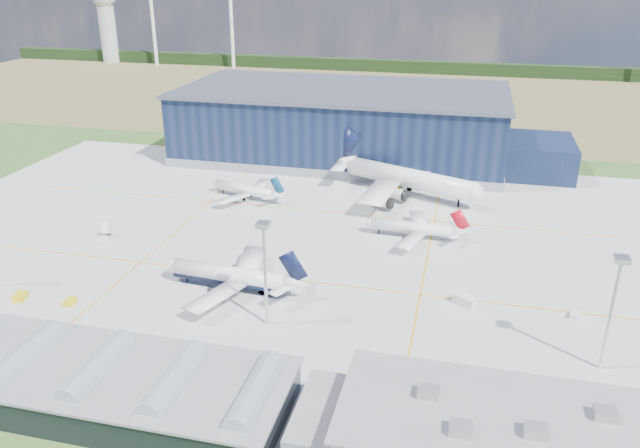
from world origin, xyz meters
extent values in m
plane|color=#305821|center=(0.00, 0.00, 0.00)|extent=(600.00, 600.00, 0.00)
cube|color=#A8A8A2|center=(0.00, 10.00, 0.03)|extent=(220.00, 160.00, 0.06)
cube|color=#E69F0C|center=(0.00, -10.00, 0.07)|extent=(180.00, 0.40, 0.02)
cube|color=#E69F0C|center=(0.00, 35.00, 0.07)|extent=(180.00, 0.40, 0.02)
cube|color=#E69F0C|center=(-30.00, 10.00, 0.07)|extent=(0.40, 120.00, 0.02)
cube|color=#E69F0C|center=(40.00, 10.00, 0.07)|extent=(0.40, 120.00, 0.02)
cube|color=olive|center=(0.00, 220.00, 0.00)|extent=(600.00, 220.00, 0.01)
cube|color=black|center=(0.00, 300.00, 4.00)|extent=(600.00, 8.00, 8.00)
cylinder|color=white|center=(-180.00, 290.00, 35.00)|extent=(2.40, 2.40, 70.00)
cylinder|color=white|center=(-120.00, 290.00, 35.00)|extent=(2.40, 2.40, 70.00)
cylinder|color=silver|center=(-220.00, 295.00, 20.00)|extent=(12.00, 12.00, 40.00)
cube|color=#101C36|center=(0.00, 95.00, 12.50)|extent=(120.00, 60.00, 25.00)
cube|color=gray|center=(0.00, 95.00, 1.60)|extent=(121.00, 61.00, 3.20)
cube|color=#4E5363|center=(0.00, 95.00, 25.50)|extent=(122.00, 62.00, 1.20)
cube|color=#101C36|center=(72.00, 90.00, 6.00)|extent=(24.00, 30.00, 12.00)
cube|color=brown|center=(55.00, -60.00, 4.50)|extent=(45.00, 22.00, 9.00)
cube|color=slate|center=(55.00, -60.00, 9.20)|extent=(46.00, 23.00, 0.50)
cube|color=black|center=(55.00, -48.80, 3.00)|extent=(44.00, 0.40, 1.40)
cube|color=black|center=(55.00, -48.80, 6.50)|extent=(44.00, 0.40, 1.40)
cube|color=#ADACA8|center=(45.00, -58.00, 10.10)|extent=(3.20, 2.60, 1.60)
cube|color=#ADACA8|center=(60.00, -63.00, 10.10)|extent=(3.20, 2.60, 1.60)
cube|color=#ADACA8|center=(70.00, -57.00, 10.10)|extent=(3.20, 2.60, 1.60)
cube|color=#ADACA8|center=(50.00, -65.00, 10.10)|extent=(3.20, 2.60, 1.60)
cube|color=black|center=(-10.00, -60.00, 3.00)|extent=(65.00, 22.00, 6.00)
cube|color=slate|center=(-10.00, -60.00, 6.20)|extent=(66.00, 23.00, 0.50)
cube|color=slate|center=(30.00, -60.00, 3.00)|extent=(10.00, 18.00, 6.00)
cylinder|color=#8CA1AE|center=(-24.00, -60.00, 6.40)|extent=(4.40, 18.00, 4.40)
cylinder|color=#8CA1AE|center=(-10.00, -60.00, 6.40)|extent=(4.40, 18.00, 4.40)
cylinder|color=#8CA1AE|center=(4.00, -60.00, 6.40)|extent=(4.40, 18.00, 4.40)
cylinder|color=#8CA1AE|center=(18.00, -60.00, 6.40)|extent=(4.40, 18.00, 4.40)
cylinder|color=silver|center=(10.00, -30.00, 11.00)|extent=(0.70, 0.70, 22.00)
cube|color=silver|center=(10.00, -30.00, 22.50)|extent=(2.60, 2.60, 1.00)
cylinder|color=silver|center=(75.00, -30.00, 11.00)|extent=(0.70, 0.70, 22.00)
cube|color=silver|center=(75.00, -30.00, 22.50)|extent=(2.60, 2.60, 1.00)
cube|color=yellow|center=(-46.90, -33.39, 0.77)|extent=(3.14, 4.14, 1.53)
cube|color=yellow|center=(-34.76, -32.70, 0.63)|extent=(2.19, 3.07, 1.26)
cube|color=silver|center=(16.83, -45.82, 1.21)|extent=(5.91, 3.41, 2.43)
cube|color=silver|center=(72.86, -12.13, 0.59)|extent=(2.56, 3.13, 1.17)
cube|color=silver|center=(49.90, -12.52, 1.20)|extent=(5.64, 4.99, 2.40)
cube|color=yellow|center=(25.67, 60.13, 0.77)|extent=(2.85, 3.89, 1.54)
cube|color=silver|center=(-31.16, 44.25, 0.64)|extent=(3.36, 3.54, 1.28)
cube|color=silver|center=(51.14, -46.00, 1.30)|extent=(5.89, 3.92, 2.59)
cube|color=silver|center=(-46.83, 2.59, 1.53)|extent=(3.47, 5.13, 3.05)
imported|color=#99999E|center=(18.59, -48.00, 0.66)|extent=(4.16, 2.71, 1.32)
imported|color=#99999E|center=(6.28, -18.03, 0.67)|extent=(4.15, 1.71, 1.33)
camera|label=1|loc=(47.25, -136.17, 69.76)|focal=35.00mm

